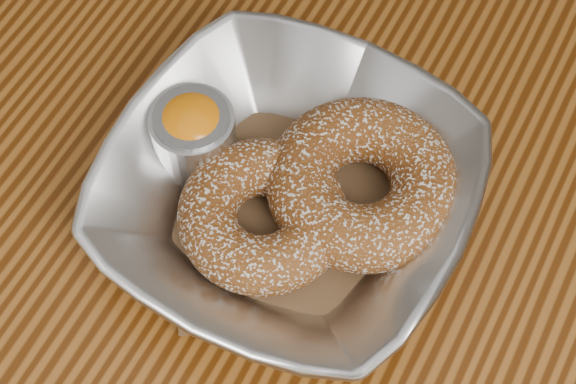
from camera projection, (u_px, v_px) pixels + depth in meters
The scene contains 6 objects.
table at pixel (366, 312), 0.62m from camera, with size 1.20×0.80×0.75m.
serving_bowl at pixel (288, 195), 0.52m from camera, with size 0.22×0.22×0.05m, color silver.
parchment at pixel (288, 208), 0.54m from camera, with size 0.14×0.14×0.00m, color brown.
donut_back at pixel (362, 183), 0.52m from camera, with size 0.11×0.11×0.04m, color brown.
donut_front at pixel (263, 215), 0.52m from camera, with size 0.10×0.10×0.04m, color brown.
ramekin at pixel (194, 134), 0.54m from camera, with size 0.05×0.05×0.05m.
Camera 1 is at (0.06, -0.22, 1.24)m, focal length 55.00 mm.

